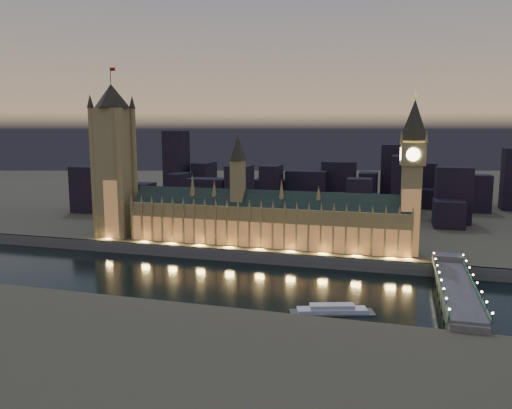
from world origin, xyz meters
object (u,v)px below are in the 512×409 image
(palace_of_westminster, at_px, (263,220))
(victoria_tower, at_px, (114,154))
(westminster_bridge, at_px, (455,290))
(river_boat, at_px, (332,310))
(elizabeth_tower, at_px, (412,164))

(palace_of_westminster, distance_m, victoria_tower, 126.85)
(victoria_tower, bearing_deg, palace_of_westminster, -0.08)
(victoria_tower, relative_size, westminster_bridge, 1.13)
(victoria_tower, height_order, river_boat, victoria_tower)
(palace_of_westminster, height_order, westminster_bridge, palace_of_westminster)
(victoria_tower, bearing_deg, river_boat, -29.02)
(westminster_bridge, bearing_deg, victoria_tower, 164.81)
(elizabeth_tower, bearing_deg, palace_of_westminster, -179.90)
(palace_of_westminster, relative_size, westminster_bridge, 1.79)
(elizabeth_tower, bearing_deg, river_boat, -110.37)
(westminster_bridge, distance_m, river_boat, 69.55)
(victoria_tower, relative_size, elizabeth_tower, 1.19)
(victoria_tower, distance_m, westminster_bridge, 257.92)
(palace_of_westminster, xyz_separation_m, elizabeth_tower, (99.40, 0.17, 41.35))
(palace_of_westminster, height_order, victoria_tower, victoria_tower)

